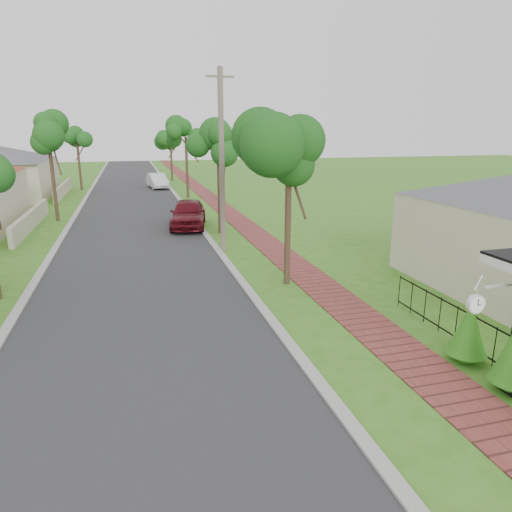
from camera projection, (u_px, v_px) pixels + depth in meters
name	position (u px, v px, depth m)	size (l,w,h in m)	color
ground	(296.00, 397.00, 9.51)	(160.00, 160.00, 0.00)	#396C19
road	(134.00, 223.00, 27.34)	(7.00, 120.00, 0.02)	#28282B
kerb_right	(195.00, 220.00, 28.27)	(0.30, 120.00, 0.10)	#9E9E99
kerb_left	(69.00, 226.00, 26.41)	(0.30, 120.00, 0.10)	#9E9E99
sidewalk	(235.00, 218.00, 28.93)	(1.50, 120.00, 0.03)	brown
picket_fence	(495.00, 345.00, 10.62)	(0.03, 8.02, 1.00)	black
street_trees	(130.00, 143.00, 32.53)	(10.70, 37.65, 5.89)	#382619
parked_car_red	(188.00, 214.00, 25.96)	(1.88, 4.67, 1.59)	#590D16
parked_car_white	(157.00, 181.00, 43.78)	(1.48, 4.25, 1.40)	white
near_tree	(289.00, 162.00, 15.42)	(2.12, 2.12, 5.45)	#382619
utility_pole	(222.00, 162.00, 19.99)	(1.20, 0.24, 7.95)	#716458
station_clock	(478.00, 302.00, 9.37)	(1.06, 0.13, 0.58)	silver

